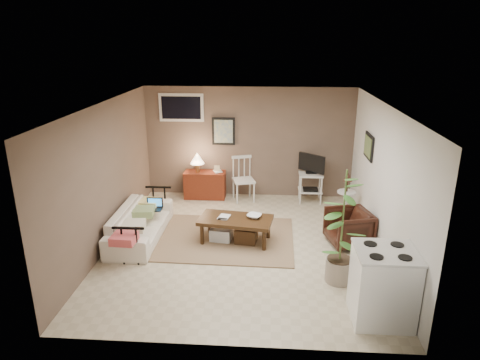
# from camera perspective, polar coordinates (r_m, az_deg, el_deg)

# --- Properties ---
(floor) EXTENTS (5.00, 5.00, 0.00)m
(floor) POSITION_cam_1_polar(r_m,az_deg,el_deg) (7.40, 0.20, -8.73)
(floor) COLOR #C1B293
(floor) RESTS_ON ground
(art_back) EXTENTS (0.50, 0.03, 0.60)m
(art_back) POSITION_cam_1_polar(r_m,az_deg,el_deg) (9.29, -2.21, 6.52)
(art_back) COLOR black
(art_right) EXTENTS (0.03, 0.60, 0.45)m
(art_right) POSITION_cam_1_polar(r_m,az_deg,el_deg) (8.04, 16.80, 4.31)
(art_right) COLOR black
(window) EXTENTS (0.96, 0.03, 0.60)m
(window) POSITION_cam_1_polar(r_m,az_deg,el_deg) (9.33, -7.83, 9.54)
(window) COLOR silver
(rug) EXTENTS (2.39, 1.93, 0.02)m
(rug) POSITION_cam_1_polar(r_m,az_deg,el_deg) (7.63, -1.87, -7.75)
(rug) COLOR #826A4B
(rug) RESTS_ON floor
(coffee_table) EXTENTS (1.31, 0.81, 0.47)m
(coffee_table) POSITION_cam_1_polar(r_m,az_deg,el_deg) (7.41, -0.65, -6.42)
(coffee_table) COLOR #38210F
(coffee_table) RESTS_ON floor
(sofa) EXTENTS (0.56, 1.90, 0.74)m
(sofa) POSITION_cam_1_polar(r_m,az_deg,el_deg) (7.72, -13.22, -4.99)
(sofa) COLOR white
(sofa) RESTS_ON floor
(sofa_pillows) EXTENTS (0.37, 1.81, 0.13)m
(sofa_pillows) POSITION_cam_1_polar(r_m,az_deg,el_deg) (7.48, -13.41, -5.08)
(sofa_pillows) COLOR beige
(sofa_pillows) RESTS_ON sofa
(sofa_end_rails) EXTENTS (0.51, 1.90, 0.64)m
(sofa_end_rails) POSITION_cam_1_polar(r_m,az_deg,el_deg) (7.71, -12.41, -5.38)
(sofa_end_rails) COLOR black
(sofa_end_rails) RESTS_ON floor
(laptop) EXTENTS (0.29, 0.21, 0.20)m
(laptop) POSITION_cam_1_polar(r_m,az_deg,el_deg) (7.92, -11.34, -3.38)
(laptop) COLOR black
(laptop) RESTS_ON sofa
(red_console) EXTENTS (0.89, 0.40, 1.03)m
(red_console) POSITION_cam_1_polar(r_m,az_deg,el_deg) (9.41, -4.78, -0.29)
(red_console) COLOR maroon
(red_console) RESTS_ON floor
(spindle_chair) EXTENTS (0.54, 0.54, 0.96)m
(spindle_chair) POSITION_cam_1_polar(r_m,az_deg,el_deg) (9.21, 0.46, -0.04)
(spindle_chair) COLOR silver
(spindle_chair) RESTS_ON floor
(tv_stand) EXTENTS (0.52, 0.43, 1.05)m
(tv_stand) POSITION_cam_1_polar(r_m,az_deg,el_deg) (9.20, 9.42, 0.40)
(tv_stand) COLOR silver
(tv_stand) RESTS_ON floor
(side_table) EXTENTS (0.36, 0.36, 0.95)m
(side_table) POSITION_cam_1_polar(r_m,az_deg,el_deg) (8.44, 14.05, -1.39)
(side_table) COLOR silver
(side_table) RESTS_ON floor
(armchair) EXTENTS (0.77, 0.80, 0.69)m
(armchair) POSITION_cam_1_polar(r_m,az_deg,el_deg) (7.51, 14.30, -5.99)
(armchair) COLOR black
(armchair) RESTS_ON floor
(potted_plant) EXTENTS (0.43, 0.43, 1.73)m
(potted_plant) POSITION_cam_1_polar(r_m,az_deg,el_deg) (6.17, 13.53, -5.61)
(potted_plant) COLOR gray
(potted_plant) RESTS_ON floor
(stove) EXTENTS (0.74, 0.69, 0.96)m
(stove) POSITION_cam_1_polar(r_m,az_deg,el_deg) (5.72, 18.52, -13.14)
(stove) COLOR white
(stove) RESTS_ON floor
(bowl) EXTENTS (0.25, 0.13, 0.24)m
(bowl) POSITION_cam_1_polar(r_m,az_deg,el_deg) (7.32, 1.92, -4.16)
(bowl) COLOR #38210F
(bowl) RESTS_ON coffee_table
(book_table) EXTENTS (0.18, 0.06, 0.25)m
(book_table) POSITION_cam_1_polar(r_m,az_deg,el_deg) (7.35, -2.83, -4.07)
(book_table) COLOR #38210F
(book_table) RESTS_ON coffee_table
(book_console) EXTENTS (0.16, 0.08, 0.23)m
(book_console) POSITION_cam_1_polar(r_m,az_deg,el_deg) (9.26, -3.50, 1.71)
(book_console) COLOR #38210F
(book_console) RESTS_ON red_console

